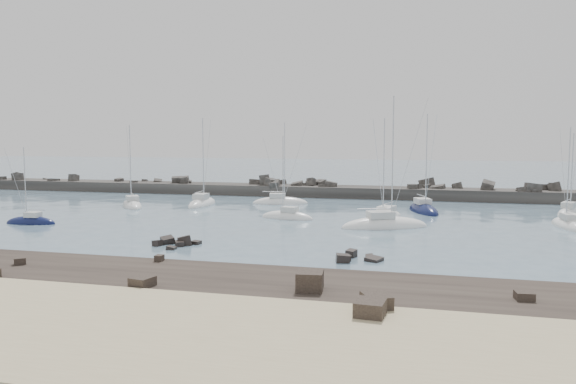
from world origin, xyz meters
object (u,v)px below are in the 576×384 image
Objects in this scene: sailboat_4 at (280,203)px; sailboat_10 at (569,214)px; sailboat_5 at (287,217)px; sailboat_2 at (31,223)px; sailboat_1 at (132,206)px; sailboat_3 at (202,204)px; sailboat_6 at (385,219)px; sailboat_8 at (423,211)px; sailboat_9 at (568,226)px; sailboat_7 at (384,226)px.

sailboat_4 reaches higher than sailboat_10.
sailboat_2 is at bearing -157.69° from sailboat_5.
sailboat_1 is 1.16× the size of sailboat_5.
sailboat_2 is 0.70× the size of sailboat_3.
sailboat_8 is at bearing 63.15° from sailboat_6.
sailboat_2 is at bearing -168.06° from sailboat_9.
sailboat_4 is at bearing 132.35° from sailboat_7.
sailboat_6 is 6.02m from sailboat_7.
sailboat_5 is 19.67m from sailboat_8.
sailboat_8 is (41.58, 4.70, 0.01)m from sailboat_1.
sailboat_6 is at bearing 9.04° from sailboat_5.
sailboat_4 is 1.09× the size of sailboat_9.
sailboat_2 is 25.03m from sailboat_3.
sailboat_1 is at bearing -173.80° from sailboat_10.
sailboat_4 is at bearing 24.49° from sailboat_3.
sailboat_10 is at bearing 20.87° from sailboat_2.
sailboat_8 reaches higher than sailboat_6.
sailboat_3 is 1.06× the size of sailboat_4.
sailboat_9 is (60.88, 12.87, 0.01)m from sailboat_2.
sailboat_10 is at bearing 24.77° from sailboat_6.
sailboat_10 is (50.87, 2.48, 0.00)m from sailboat_3.
sailboat_5 is at bearing 22.31° from sailboat_2.
sailboat_6 is 0.85× the size of sailboat_7.
sailboat_6 is at bearing 18.54° from sailboat_2.
sailboat_6 is 1.10× the size of sailboat_9.
sailboat_7 reaches higher than sailboat_9.
sailboat_6 reaches higher than sailboat_1.
sailboat_9 is at bearing -102.44° from sailboat_10.
sailboat_4 is 40.02m from sailboat_9.
sailboat_7 reaches higher than sailboat_2.
sailboat_6 is (17.01, -13.08, 0.01)m from sailboat_4.
sailboat_10 reaches higher than sailboat_5.
sailboat_1 is at bearing -155.96° from sailboat_4.
sailboat_5 reaches higher than sailboat_2.
sailboat_7 is at bearing -105.35° from sailboat_8.
sailboat_3 is at bearing -178.86° from sailboat_8.
sailboat_4 reaches higher than sailboat_2.
sailboat_3 reaches higher than sailboat_5.
sailboat_4 is at bearing 176.52° from sailboat_10.
sailboat_10 reaches higher than sailboat_2.
sailboat_2 is 42.51m from sailboat_6.
sailboat_5 is (28.28, 11.61, 0.00)m from sailboat_2.
sailboat_10 is (63.37, 24.17, 0.02)m from sailboat_2.
sailboat_9 is (16.12, -9.46, -0.01)m from sailboat_8.
sailboat_3 is 0.89× the size of sailboat_7.
sailboat_2 is at bearing -100.22° from sailboat_1.
sailboat_6 is (12.02, 1.91, 0.01)m from sailboat_5.
sailboat_5 is 0.96× the size of sailboat_10.
sailboat_7 is at bearing -18.25° from sailboat_5.
sailboat_3 is at bearing 163.63° from sailboat_6.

